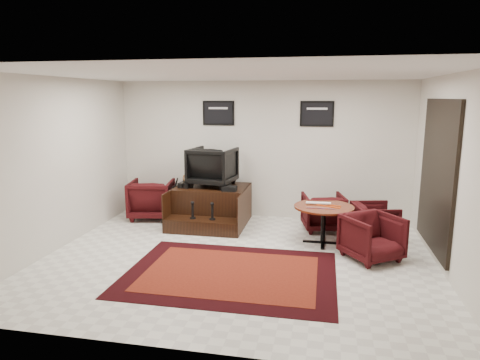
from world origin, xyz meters
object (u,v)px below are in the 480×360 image
at_px(table_chair_corner, 372,235).
at_px(table_chair_window, 375,220).
at_px(armchair_side, 152,197).
at_px(meeting_table, 324,211).
at_px(shine_podium, 211,207).
at_px(shine_chair, 213,165).
at_px(table_chair_back, 323,210).

bearing_deg(table_chair_corner, table_chair_window, 46.82).
relative_size(armchair_side, meeting_table, 0.87).
height_order(armchair_side, table_chair_window, armchair_side).
bearing_deg(meeting_table, table_chair_corner, -39.27).
relative_size(armchair_side, table_chair_window, 1.23).
bearing_deg(shine_podium, table_chair_corner, -25.52).
xyz_separation_m(shine_chair, meeting_table, (2.19, -0.94, -0.58)).
bearing_deg(table_chair_window, shine_podium, 69.09).
xyz_separation_m(table_chair_back, table_chair_window, (0.89, -0.39, -0.02)).
distance_m(table_chair_back, table_chair_corner, 1.58).
height_order(armchair_side, table_chair_corner, armchair_side).
bearing_deg(armchair_side, shine_chair, 170.57).
distance_m(shine_chair, table_chair_back, 2.32).
distance_m(shine_podium, armchair_side, 1.32).
xyz_separation_m(armchair_side, table_chair_back, (3.50, -0.14, -0.06)).
xyz_separation_m(armchair_side, meeting_table, (3.50, -0.92, 0.14)).
bearing_deg(armchair_side, shine_podium, 164.20).
bearing_deg(table_chair_window, armchair_side, 69.60).
distance_m(shine_podium, table_chair_window, 3.10).
distance_m(shine_podium, table_chair_back, 2.18).
height_order(meeting_table, table_chair_window, table_chair_window).
height_order(shine_podium, table_chair_back, table_chair_back).
xyz_separation_m(shine_chair, table_chair_window, (3.07, -0.55, -0.80)).
bearing_deg(meeting_table, table_chair_back, 90.49).
relative_size(shine_podium, table_chair_back, 1.92).
height_order(shine_chair, meeting_table, shine_chair).
relative_size(table_chair_window, table_chair_corner, 0.92).
xyz_separation_m(shine_podium, meeting_table, (2.19, -0.79, 0.24)).
height_order(table_chair_window, table_chair_corner, table_chair_corner).
bearing_deg(armchair_side, meeting_table, 155.11).
distance_m(shine_podium, shine_chair, 0.83).
height_order(meeting_table, table_chair_back, table_chair_back).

